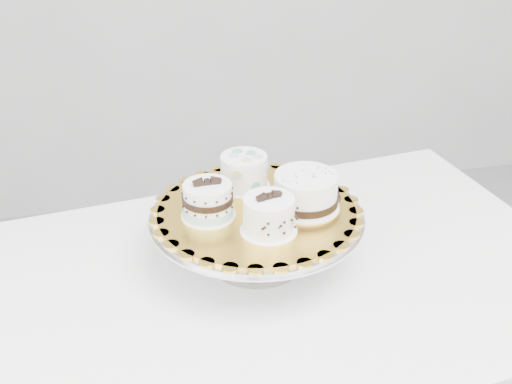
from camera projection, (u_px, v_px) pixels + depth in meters
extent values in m
cube|color=white|center=(288.00, 279.00, 1.24)|extent=(1.22, 0.90, 0.04)
cube|color=white|center=(34.00, 371.00, 1.54)|extent=(0.06, 0.06, 0.71)
cube|color=white|center=(406.00, 282.00, 1.85)|extent=(0.06, 0.06, 0.71)
cylinder|color=gray|center=(257.00, 257.00, 1.26)|extent=(0.19, 0.19, 0.01)
cylinder|color=gray|center=(257.00, 239.00, 1.24)|extent=(0.12, 0.12, 0.10)
cylinder|color=silver|center=(257.00, 215.00, 1.21)|extent=(0.40, 0.40, 0.01)
cylinder|color=silver|center=(257.00, 216.00, 1.22)|extent=(0.41, 0.41, 0.00)
cylinder|color=gold|center=(257.00, 211.00, 1.21)|extent=(0.41, 0.41, 0.01)
cylinder|color=white|center=(269.00, 230.00, 1.14)|extent=(0.10, 0.10, 0.00)
cylinder|color=white|center=(269.00, 214.00, 1.13)|extent=(0.11, 0.11, 0.06)
cylinder|color=white|center=(208.00, 215.00, 1.19)|extent=(0.10, 0.10, 0.00)
cylinder|color=white|center=(208.00, 200.00, 1.17)|extent=(0.09, 0.09, 0.06)
cylinder|color=#A1C5CC|center=(208.00, 210.00, 1.18)|extent=(0.09, 0.09, 0.02)
cylinder|color=black|center=(208.00, 198.00, 1.17)|extent=(0.09, 0.09, 0.01)
cylinder|color=white|center=(244.00, 186.00, 1.29)|extent=(0.10, 0.10, 0.00)
cylinder|color=white|center=(244.00, 171.00, 1.27)|extent=(0.10, 0.10, 0.06)
cylinder|color=white|center=(305.00, 206.00, 1.22)|extent=(0.13, 0.13, 0.00)
cylinder|color=white|center=(306.00, 190.00, 1.20)|extent=(0.13, 0.13, 0.06)
cylinder|color=black|center=(305.00, 199.00, 1.21)|extent=(0.12, 0.12, 0.01)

